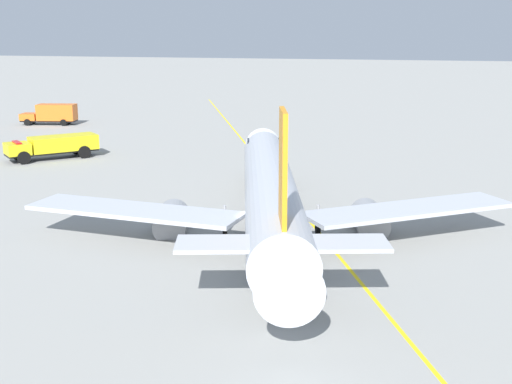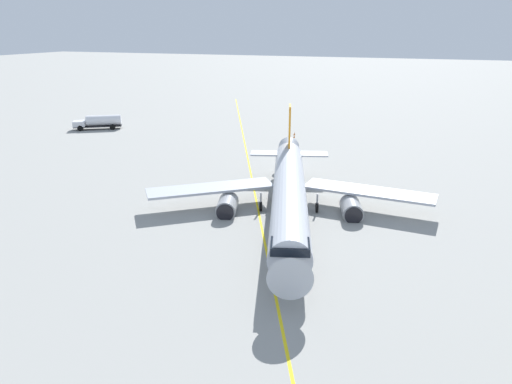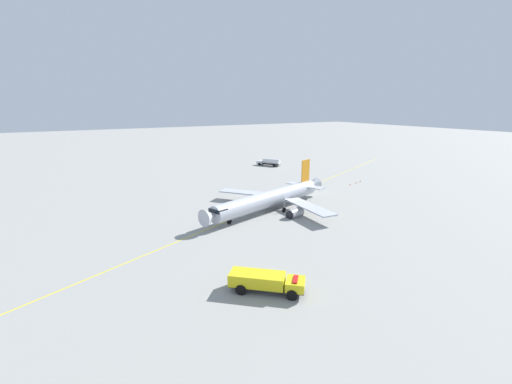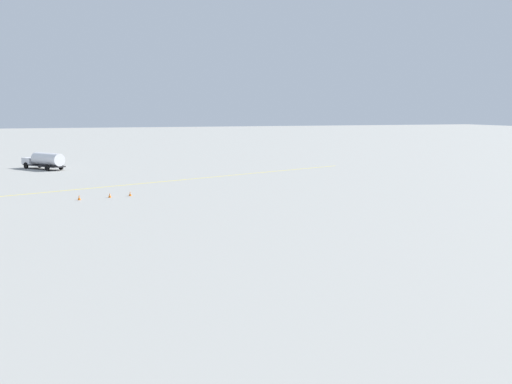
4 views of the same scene
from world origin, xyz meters
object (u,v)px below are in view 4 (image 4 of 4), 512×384
(fuel_tanker_truck, at_px, (45,160))
(safety_cone_near, at_px, (79,198))
(safety_cone_far, at_px, (130,194))
(safety_cone_mid, at_px, (110,195))

(fuel_tanker_truck, bearing_deg, safety_cone_near, 152.45)
(fuel_tanker_truck, relative_size, safety_cone_near, 17.22)
(safety_cone_near, distance_m, safety_cone_far, 6.22)
(fuel_tanker_truck, bearing_deg, safety_cone_far, 161.09)
(safety_cone_far, bearing_deg, fuel_tanker_truck, 102.39)
(safety_cone_mid, bearing_deg, safety_cone_far, 15.15)
(fuel_tanker_truck, distance_m, safety_cone_mid, 40.82)
(safety_cone_near, height_order, safety_cone_far, same)
(fuel_tanker_truck, distance_m, safety_cone_near, 41.39)
(safety_cone_far, bearing_deg, safety_cone_near, -164.85)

